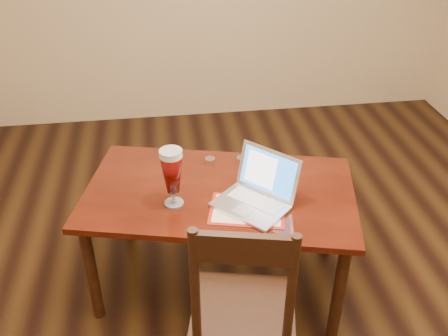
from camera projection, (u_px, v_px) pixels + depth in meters
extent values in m
plane|color=black|center=(269.00, 298.00, 2.97)|extent=(5.00, 5.00, 0.00)
cube|color=#4D150A|center=(219.00, 193.00, 2.73)|extent=(1.62, 1.16, 0.04)
cylinder|color=#331A0C|center=(92.00, 273.00, 2.70)|extent=(0.06, 0.06, 0.65)
cylinder|color=#331A0C|center=(339.00, 293.00, 2.58)|extent=(0.06, 0.06, 0.65)
cylinder|color=#331A0C|center=(126.00, 199.00, 3.26)|extent=(0.06, 0.06, 0.65)
cylinder|color=#331A0C|center=(329.00, 213.00, 3.14)|extent=(0.06, 0.06, 0.65)
cube|color=#AC1C0F|center=(247.00, 210.00, 2.57)|extent=(0.44, 0.36, 0.00)
cube|color=silver|center=(247.00, 210.00, 2.57)|extent=(0.40, 0.32, 0.00)
cube|color=silver|center=(250.00, 206.00, 2.58)|extent=(0.43, 0.43, 0.02)
cube|color=silver|center=(256.00, 200.00, 2.61)|extent=(0.29, 0.29, 0.00)
cube|color=silver|center=(242.00, 211.00, 2.53)|extent=(0.11, 0.11, 0.00)
cube|color=silver|center=(268.00, 172.00, 2.62)|extent=(0.30, 0.31, 0.24)
cube|color=blue|center=(268.00, 172.00, 2.61)|extent=(0.26, 0.27, 0.20)
cube|color=white|center=(261.00, 170.00, 2.63)|extent=(0.16, 0.16, 0.17)
cylinder|color=silver|center=(174.00, 203.00, 2.62)|extent=(0.10, 0.10, 0.01)
cylinder|color=silver|center=(174.00, 197.00, 2.59)|extent=(0.02, 0.02, 0.07)
cylinder|color=silver|center=(171.00, 154.00, 2.45)|extent=(0.12, 0.12, 0.02)
cylinder|color=silver|center=(171.00, 151.00, 2.45)|extent=(0.12, 0.12, 0.01)
cylinder|color=silver|center=(210.00, 161.00, 2.94)|extent=(0.06, 0.06, 0.04)
cylinder|color=silver|center=(241.00, 160.00, 2.95)|extent=(0.06, 0.06, 0.04)
cube|color=black|center=(243.00, 312.00, 2.28)|extent=(0.55, 0.54, 0.04)
cylinder|color=black|center=(208.00, 316.00, 2.57)|extent=(0.04, 0.04, 0.45)
cylinder|color=black|center=(281.00, 321.00, 2.54)|extent=(0.04, 0.04, 0.45)
cylinder|color=black|center=(195.00, 288.00, 1.97)|extent=(0.04, 0.04, 0.60)
cylinder|color=black|center=(291.00, 295.00, 1.94)|extent=(0.04, 0.04, 0.60)
cube|color=black|center=(244.00, 249.00, 1.83)|extent=(0.37, 0.12, 0.13)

